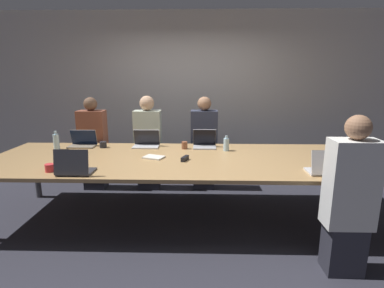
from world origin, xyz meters
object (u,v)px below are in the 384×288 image
object	(u,v)px
laptop_far_left	(83,142)
person_far_center	(204,145)
laptop_near_left	(74,167)
laptop_far_midleft	(146,142)
person_far_midleft	(148,144)
stapler	(185,158)
person_far_left	(94,145)
cup_far_left	(103,145)
cup_near_left	(50,168)
bottle_far_center	(226,144)
bottle_far_left	(56,142)
laptop_near_right	(327,167)
person_near_right	(349,200)
cup_far_center	(185,145)
laptop_far_center	(205,142)

from	to	relation	value
laptop_far_left	person_far_center	world-z (taller)	person_far_center
laptop_near_left	laptop_far_midleft	size ratio (longest dim) A/B	0.95
laptop_far_left	laptop_far_midleft	size ratio (longest dim) A/B	0.99
person_far_midleft	stapler	size ratio (longest dim) A/B	9.25
laptop_far_left	person_far_left	size ratio (longest dim) A/B	0.25
person_far_left	cup_far_left	size ratio (longest dim) A/B	15.18
cup_near_left	laptop_far_left	xyz separation A→B (m)	(-0.08, 1.11, 0.03)
bottle_far_center	bottle_far_left	bearing A→B (deg)	179.82
cup_near_left	bottle_far_center	distance (m)	2.10
laptop_near_left	stapler	size ratio (longest dim) A/B	2.18
laptop_far_left	cup_far_left	distance (m)	0.31
person_far_midleft	laptop_near_right	xyz separation A→B (m)	(2.06, -1.56, 0.14)
cup_far_left	stapler	distance (m)	1.30
laptop_near_right	laptop_far_left	bearing A→B (deg)	-21.11
laptop_near_right	stapler	world-z (taller)	laptop_near_right
cup_near_left	person_near_right	world-z (taller)	person_near_right
cup_far_left	person_far_center	size ratio (longest dim) A/B	0.07
bottle_far_left	bottle_far_center	world-z (taller)	bottle_far_left
bottle_far_center	laptop_near_right	xyz separation A→B (m)	(0.93, -0.93, -0.01)
bottle_far_center	laptop_near_right	distance (m)	1.31
bottle_far_left	laptop_far_left	bearing A→B (deg)	33.19
cup_far_left	laptop_near_right	bearing A→B (deg)	-22.16
person_far_left	person_far_center	xyz separation A→B (m)	(1.70, 0.05, 0.01)
cup_near_left	person_far_left	distance (m)	1.54
laptop_far_midleft	stapler	size ratio (longest dim) A/B	2.29
cup_far_center	laptop_near_right	distance (m)	1.79
cup_near_left	laptop_far_center	world-z (taller)	laptop_far_center
laptop_far_left	person_far_left	bearing A→B (deg)	91.77
laptop_far_left	laptop_far_center	world-z (taller)	laptop_far_center
person_far_midleft	person_near_right	distance (m)	2.90
laptop_far_midleft	person_near_right	xyz separation A→B (m)	(2.03, -1.57, -0.15)
cup_near_left	laptop_near_left	bearing A→B (deg)	-16.89
cup_far_left	bottle_far_left	xyz separation A→B (m)	(-0.58, -0.12, 0.07)
laptop_far_left	person_near_right	world-z (taller)	person_near_right
person_far_left	bottle_far_center	xyz separation A→B (m)	(1.98, -0.62, 0.17)
laptop_far_midleft	person_near_right	size ratio (longest dim) A/B	0.25
cup_near_left	laptop_near_right	size ratio (longest dim) A/B	0.27
person_far_left	cup_far_center	distance (m)	1.53
cup_far_left	person_far_center	xyz separation A→B (m)	(1.39, 0.54, -0.12)
bottle_far_center	stapler	world-z (taller)	bottle_far_center
stapler	cup_near_left	bearing A→B (deg)	-142.19
person_far_left	laptop_far_center	world-z (taller)	person_far_left
person_far_midleft	cup_far_left	bearing A→B (deg)	-136.20
bottle_far_center	stapler	xyz separation A→B (m)	(-0.52, -0.47, -0.06)
person_far_center	bottle_far_center	size ratio (longest dim) A/B	7.08
cup_far_center	person_far_midleft	world-z (taller)	person_far_midleft
laptop_far_midleft	laptop_near_left	bearing A→B (deg)	-112.90
cup_far_left	person_near_right	world-z (taller)	person_near_right
stapler	person_far_left	bearing A→B (deg)	163.19
laptop_near_left	bottle_far_left	size ratio (longest dim) A/B	1.36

